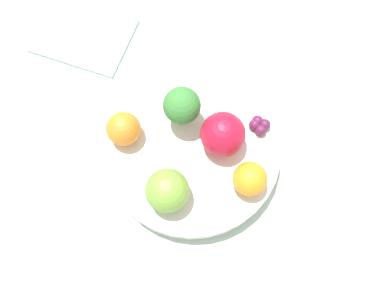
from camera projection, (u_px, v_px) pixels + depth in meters
The scene contains 10 objects.
ground_plane at pixel (192, 158), 0.60m from camera, with size 6.00×6.00×0.00m, color gray.
table_surface at pixel (192, 156), 0.59m from camera, with size 1.20×1.20×0.02m.
bowl at pixel (192, 150), 0.57m from camera, with size 0.26×0.26×0.04m.
broccoli at pixel (182, 106), 0.52m from camera, with size 0.05×0.05×0.07m.
apple_red at pixel (167, 191), 0.50m from camera, with size 0.06×0.06×0.06m.
apple_green at pixel (222, 131), 0.52m from camera, with size 0.06×0.06×0.06m.
orange_front at pixel (123, 129), 0.53m from camera, with size 0.05×0.05×0.05m.
orange_back at pixel (250, 179), 0.51m from camera, with size 0.05×0.05×0.05m.
grape_cluster at pixel (259, 125), 0.55m from camera, with size 0.03×0.03×0.02m.
napkin at pixel (84, 35), 0.65m from camera, with size 0.18×0.20×0.01m.
Camera 1 is at (0.18, -0.03, 0.58)m, focal length 35.00 mm.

